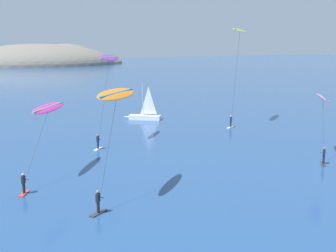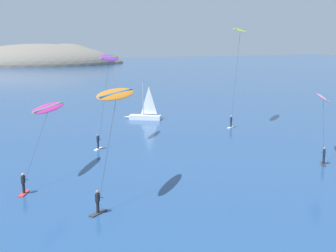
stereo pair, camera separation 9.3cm
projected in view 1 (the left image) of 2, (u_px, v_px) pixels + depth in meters
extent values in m
ellipsoid|color=slate|center=(39.00, 65.00, 221.11)|extent=(83.22, 52.93, 22.03)
ellipsoid|color=slate|center=(66.00, 64.00, 228.80)|extent=(40.59, 27.36, 22.00)
ellipsoid|color=#7A705B|center=(47.00, 64.00, 227.44)|extent=(85.06, 47.08, 15.63)
cube|color=white|center=(145.00, 117.00, 64.77)|extent=(4.66, 4.04, 0.70)
cone|color=white|center=(130.00, 117.00, 65.17)|extent=(2.12, 1.84, 0.67)
cylinder|color=#B2B2B7|center=(143.00, 99.00, 64.26)|extent=(0.12, 0.12, 5.00)
pyramid|color=white|center=(149.00, 100.00, 64.15)|extent=(1.47, 1.16, 4.25)
cylinder|color=#A5A5AD|center=(149.00, 114.00, 64.56)|extent=(1.47, 1.16, 0.08)
cube|color=silver|center=(231.00, 127.00, 58.80)|extent=(1.53, 0.97, 0.08)
cylinder|color=#192338|center=(231.00, 124.00, 58.72)|extent=(0.22, 0.22, 0.80)
cube|color=#192338|center=(231.00, 119.00, 58.58)|extent=(0.39, 0.37, 0.60)
sphere|color=beige|center=(231.00, 116.00, 58.50)|extent=(0.22, 0.22, 0.22)
cylinder|color=black|center=(231.00, 120.00, 58.92)|extent=(0.37, 0.46, 0.04)
ellipsoid|color=#8CD12D|center=(240.00, 30.00, 59.17)|extent=(5.61, 4.75, 0.69)
cylinder|color=#722DD1|center=(240.00, 30.00, 59.16)|extent=(4.68, 3.67, 0.16)
cylinder|color=#333338|center=(236.00, 75.00, 59.05)|extent=(2.39, 1.86, 12.23)
cube|color=#2D2D33|center=(98.00, 213.00, 29.23)|extent=(1.49, 1.11, 0.08)
cylinder|color=black|center=(98.00, 207.00, 29.15)|extent=(0.22, 0.22, 0.80)
cube|color=black|center=(98.00, 198.00, 29.01)|extent=(0.38, 0.38, 0.60)
sphere|color=#9E7051|center=(98.00, 192.00, 28.93)|extent=(0.22, 0.22, 0.22)
cylinder|color=black|center=(100.00, 197.00, 29.36)|extent=(0.41, 0.42, 0.04)
ellipsoid|color=orange|center=(117.00, 94.00, 30.90)|extent=(5.11, 4.99, 0.77)
cylinder|color=#0F7FE5|center=(117.00, 93.00, 30.89)|extent=(4.13, 3.98, 0.16)
cylinder|color=#333338|center=(109.00, 145.00, 30.14)|extent=(2.27, 2.18, 6.82)
cube|color=silver|center=(98.00, 149.00, 46.84)|extent=(1.34, 1.35, 0.08)
cylinder|color=#192338|center=(98.00, 145.00, 46.75)|extent=(0.22, 0.22, 0.80)
cube|color=#192338|center=(98.00, 139.00, 46.62)|extent=(0.38, 0.39, 0.60)
sphere|color=#9E7051|center=(98.00, 135.00, 46.54)|extent=(0.22, 0.22, 0.22)
cylinder|color=black|center=(99.00, 139.00, 46.97)|extent=(0.43, 0.40, 0.04)
ellipsoid|color=purple|center=(109.00, 58.00, 48.65)|extent=(4.33, 4.57, 0.88)
cylinder|color=#7ACC42|center=(109.00, 57.00, 48.64)|extent=(3.38, 3.66, 0.16)
cylinder|color=#333338|center=(104.00, 98.00, 47.82)|extent=(2.47, 2.69, 8.79)
cube|color=red|center=(24.00, 194.00, 33.02)|extent=(1.11, 1.49, 0.08)
cylinder|color=black|center=(24.00, 188.00, 32.93)|extent=(0.22, 0.22, 0.80)
cube|color=black|center=(23.00, 180.00, 32.79)|extent=(0.36, 0.39, 0.60)
sphere|color=tan|center=(23.00, 175.00, 32.71)|extent=(0.22, 0.22, 0.22)
cylinder|color=black|center=(25.00, 180.00, 33.16)|extent=(0.47, 0.35, 0.04)
ellipsoid|color=#D62D9E|center=(49.00, 108.00, 37.18)|extent=(4.63, 5.82, 0.65)
cylinder|color=#28D160|center=(49.00, 107.00, 37.17)|extent=(3.69, 5.01, 0.16)
cylinder|color=#333338|center=(38.00, 142.00, 35.18)|extent=(3.04, 4.19, 4.88)
cube|color=#2D2D33|center=(323.00, 164.00, 41.09)|extent=(1.32, 1.37, 0.08)
cylinder|color=#192338|center=(324.00, 159.00, 41.01)|extent=(0.22, 0.22, 0.80)
cube|color=#192338|center=(324.00, 153.00, 40.87)|extent=(0.37, 0.39, 0.60)
sphere|color=#9E7051|center=(324.00, 148.00, 40.79)|extent=(0.22, 0.22, 0.22)
cylinder|color=black|center=(323.00, 153.00, 41.23)|extent=(0.45, 0.38, 0.04)
ellipsoid|color=pink|center=(323.00, 98.00, 42.71)|extent=(3.89, 4.33, 0.90)
cylinder|color=#14895B|center=(323.00, 97.00, 42.70)|extent=(2.87, 3.43, 0.16)
cylinder|color=#333338|center=(323.00, 125.00, 41.98)|extent=(1.67, 2.02, 5.01)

